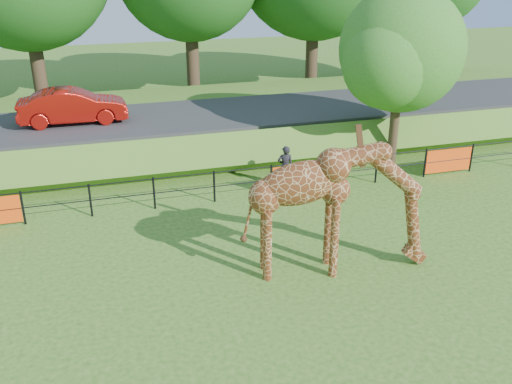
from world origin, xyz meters
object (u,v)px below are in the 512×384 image
car_red (73,106)px  visitor (285,167)px  tree_east (403,54)px  giraffe (339,209)px

car_red → visitor: car_red is taller
tree_east → car_red: bearing=159.6°
car_red → visitor: bearing=-127.4°
car_red → visitor: 9.02m
giraffe → visitor: bearing=93.4°
visitor → tree_east: (4.89, 1.05, 3.52)m
giraffe → visitor: size_ratio=3.24×
giraffe → tree_east: size_ratio=0.73×
car_red → visitor: (7.04, -5.48, -1.35)m
tree_east → giraffe: bearing=-128.8°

